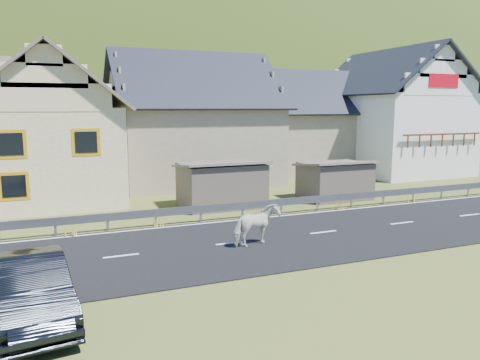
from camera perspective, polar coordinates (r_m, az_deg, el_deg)
name	(u,v)px	position (r m, az deg, el deg)	size (l,w,h in m)	color
ground	(323,233)	(19.27, 10.11, -6.40)	(160.00, 160.00, 0.00)	#3F4F1B
road	(323,233)	(19.27, 10.12, -6.34)	(60.00, 7.00, 0.04)	black
lane_markings	(323,232)	(19.26, 10.12, -6.27)	(60.00, 6.60, 0.01)	silver
guardrail	(281,203)	(22.24, 5.06, -2.75)	(28.10, 0.09, 0.75)	#93969B
shed_left	(221,185)	(23.89, -2.31, -0.61)	(4.30, 3.30, 2.40)	brown
shed_right	(334,181)	(26.40, 11.45, -0.09)	(3.80, 2.90, 2.20)	brown
house_cream	(48,120)	(27.65, -22.39, 6.81)	(7.80, 9.80, 8.30)	beige
house_stone_a	(191,113)	(31.96, -5.94, 8.10)	(10.80, 9.80, 8.90)	gray
house_stone_b	(306,117)	(37.81, 7.99, 7.57)	(9.80, 8.80, 8.10)	gray
house_white	(392,107)	(38.82, 18.06, 8.48)	(8.80, 10.80, 9.70)	white
mountain	(90,170)	(197.81, -17.83, 1.16)	(440.00, 280.00, 260.00)	#22360D
horse	(256,225)	(17.09, 2.01, -5.51)	(1.76, 0.80, 1.49)	silver
car	(31,289)	(12.41, -24.09, -12.07)	(1.60, 4.58, 1.51)	black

